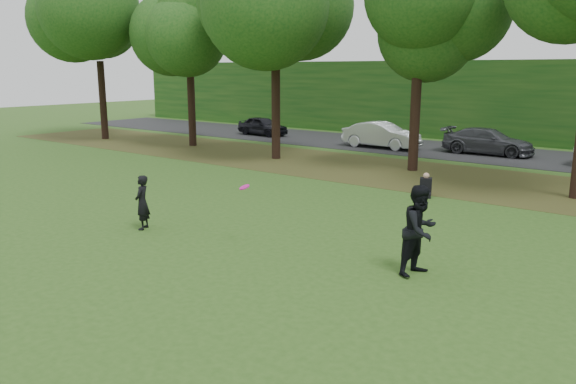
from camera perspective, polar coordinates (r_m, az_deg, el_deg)
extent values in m
plane|color=#2C5019|center=(12.83, -2.36, -7.97)|extent=(120.00, 120.00, 0.00)
cube|color=#4A341A|center=(23.93, 18.09, 1.04)|extent=(60.00, 7.00, 0.01)
cube|color=black|center=(31.49, 23.07, 3.27)|extent=(70.00, 7.00, 0.02)
cube|color=#144614|center=(37.07, 25.83, 8.14)|extent=(70.00, 3.00, 5.00)
imported|color=black|center=(16.35, -14.59, -1.03)|extent=(0.60, 0.68, 1.55)
imported|color=black|center=(12.64, 13.28, -3.79)|extent=(0.94, 1.11, 2.02)
imported|color=black|center=(38.62, -2.60, 6.73)|extent=(3.83, 1.75, 1.27)
imported|color=silver|center=(32.84, 9.46, 5.75)|extent=(4.48, 1.57, 1.48)
imported|color=#3E3F45|center=(31.76, 19.64, 4.88)|extent=(4.78, 2.09, 1.37)
cylinder|color=#DD1296|center=(14.11, -4.46, 0.50)|extent=(0.36, 0.34, 0.16)
cube|color=black|center=(20.57, 13.77, -0.27)|extent=(0.59, 0.67, 0.16)
cube|color=black|center=(20.78, 13.82, 0.65)|extent=(0.52, 0.48, 0.56)
sphere|color=tan|center=(20.71, 13.87, 1.62)|extent=(0.22, 0.22, 0.22)
cylinder|color=black|center=(38.46, -18.30, 8.82)|extent=(0.44, 0.44, 4.96)
sphere|color=#144614|center=(38.59, -18.90, 17.41)|extent=(7.00, 7.00, 7.00)
cylinder|color=black|center=(33.73, -9.76, 8.27)|extent=(0.44, 0.44, 4.28)
sphere|color=#144614|center=(33.76, -10.08, 16.76)|extent=(6.00, 6.00, 6.00)
cylinder|color=black|center=(28.33, -1.24, 8.50)|extent=(0.44, 0.44, 5.08)
cylinder|color=black|center=(25.59, 12.74, 6.70)|extent=(0.44, 0.44, 4.12)
sphere|color=#144614|center=(25.59, 13.27, 17.46)|extent=(5.80, 5.80, 5.80)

